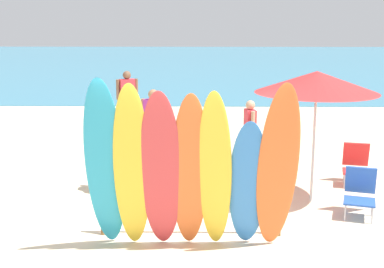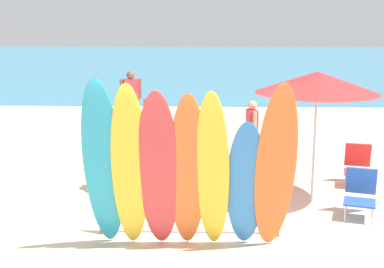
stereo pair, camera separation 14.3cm
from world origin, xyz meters
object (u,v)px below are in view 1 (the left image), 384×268
Objects in this scene: beachgoer_by_water at (250,129)px; beach_umbrella at (317,82)px; surfboard_rack at (191,205)px; beachgoer_strolling at (282,146)px; beach_chair_red at (356,163)px; surfboard_yellow_1 at (132,169)px; beachgoer_near_rack at (154,121)px; surfboard_red_2 at (161,172)px; surfboard_blue_5 at (248,185)px; beach_chair_blue at (360,190)px; beachgoer_midbeach at (120,145)px; surfboard_yellow_4 at (215,172)px; surfboard_teal_0 at (105,166)px; surfboard_orange_3 at (190,173)px; beachgoer_photographing at (127,96)px; surfboard_orange_6 at (278,169)px.

beach_umbrella is (0.91, -2.28, 1.30)m from beachgoer_by_water.
surfboard_rack is 4.03m from beachgoer_by_water.
beachgoer_strolling reaches higher than beach_chair_red.
surfboard_yellow_1 is 3.75m from beach_umbrella.
beachgoer_near_rack reaches higher than beachgoer_by_water.
surfboard_red_2 is at bearing -2.74° from surfboard_yellow_1.
beach_chair_blue is at bearing 37.62° from surfboard_blue_5.
beachgoer_midbeach reaches higher than beach_chair_blue.
surfboard_yellow_4 is 0.51m from surfboard_blue_5.
beach_umbrella reaches higher than beach_chair_red.
surfboard_rack is 2.38m from beachgoer_midbeach.
surfboard_teal_0 reaches higher than surfboard_orange_3.
surfboard_rack is 1.16× the size of surfboard_orange_3.
beach_chair_blue is at bearing 24.76° from surfboard_red_2.
beachgoer_by_water is 0.86× the size of beachgoer_photographing.
surfboard_teal_0 reaches higher than beach_chair_blue.
surfboard_orange_6 reaches higher than surfboard_rack.
surfboard_orange_3 is 0.94× the size of surfboard_orange_6.
beachgoer_by_water is at bearing 161.99° from beach_chair_red.
surfboard_red_2 is 3.58m from beachgoer_strolling.
surfboard_red_2 is 0.95× the size of surfboard_orange_6.
surfboard_orange_3 is 4.60m from beach_chair_red.
surfboard_yellow_4 is 1.65× the size of beachgoer_strolling.
surfboard_teal_0 is 1.16m from surfboard_orange_3.
beachgoer_photographing reaches higher than beachgoer_strolling.
surfboard_blue_5 is 2.51m from beach_chair_blue.
surfboard_yellow_4 is 2.98× the size of beach_chair_blue.
surfboard_red_2 is 1.59m from surfboard_orange_6.
beachgoer_midbeach is (-0.17, 2.53, -0.32)m from surfboard_teal_0.
beach_chair_red is at bearing 34.41° from surfboard_yellow_1.
surfboard_yellow_1 is at bearing 145.55° from beachgoer_by_water.
surfboard_rack is 8.03m from beachgoer_photographing.
surfboard_rack is at bearing -145.64° from beach_chair_blue.
surfboard_yellow_1 reaches higher than beachgoer_strolling.
surfboard_blue_5 is (0.81, -0.53, 0.49)m from surfboard_rack.
surfboard_red_2 reaches higher than surfboard_blue_5.
surfboard_rack is 2.95m from beach_chair_blue.
surfboard_orange_6 is 4.48m from beachgoer_by_water.
beachgoer_photographing is (-0.84, 8.37, -0.27)m from surfboard_teal_0.
surfboard_teal_0 is 2.56m from beachgoer_midbeach.
surfboard_yellow_1 is (-0.79, -0.62, 0.75)m from surfboard_rack.
beachgoer_strolling is 1.56m from beach_umbrella.
surfboard_yellow_1 is 2.61m from beachgoer_midbeach.
beach_chair_red is (2.41, 3.15, -0.54)m from surfboard_blue_5.
surfboard_red_2 is at bearing 175.36° from surfboard_orange_6.
surfboard_blue_5 is 4.97m from beachgoer_near_rack.
beachgoer_photographing is (-1.99, 8.34, -0.17)m from surfboard_orange_3.
surfboard_rack is 1.70× the size of beachgoer_midbeach.
surfboard_yellow_4 is (0.34, -0.03, 0.02)m from surfboard_orange_3.
surfboard_orange_6 reaches higher than surfboard_red_2.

